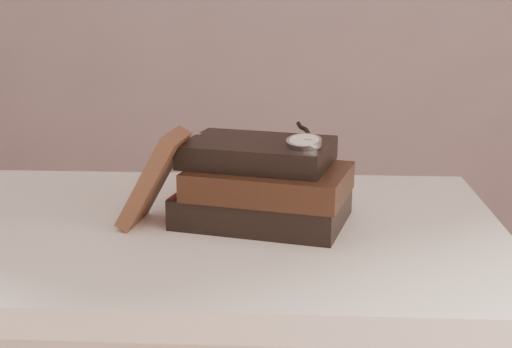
{
  "coord_description": "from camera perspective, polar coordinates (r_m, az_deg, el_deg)",
  "views": [
    {
      "loc": [
        0.18,
        -0.67,
        1.1
      ],
      "look_at": [
        0.13,
        0.37,
        0.82
      ],
      "focal_mm": 49.94,
      "sensor_mm": 36.0,
      "label": 1
    }
  ],
  "objects": [
    {
      "name": "journal",
      "position": [
        1.07,
        -8.19,
        -0.33
      ],
      "size": [
        0.11,
        0.11,
        0.15
      ],
      "primitive_type": "cube",
      "rotation": [
        0.0,
        0.51,
        -0.12
      ],
      "color": "#3C2317",
      "rests_on": "table"
    },
    {
      "name": "book_stack",
      "position": [
        1.08,
        0.6,
        -0.89
      ],
      "size": [
        0.28,
        0.23,
        0.12
      ],
      "color": "black",
      "rests_on": "table"
    },
    {
      "name": "table",
      "position": [
        1.13,
        -6.53,
        -8.39
      ],
      "size": [
        1.0,
        0.6,
        0.75
      ],
      "color": "silver",
      "rests_on": "ground"
    },
    {
      "name": "pocket_watch",
      "position": [
        1.04,
        3.87,
        2.65
      ],
      "size": [
        0.06,
        0.16,
        0.02
      ],
      "color": "silver",
      "rests_on": "book_stack"
    },
    {
      "name": "eyeglasses",
      "position": [
        1.18,
        -2.38,
        1.11
      ],
      "size": [
        0.13,
        0.14,
        0.05
      ],
      "color": "silver",
      "rests_on": "book_stack"
    }
  ]
}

